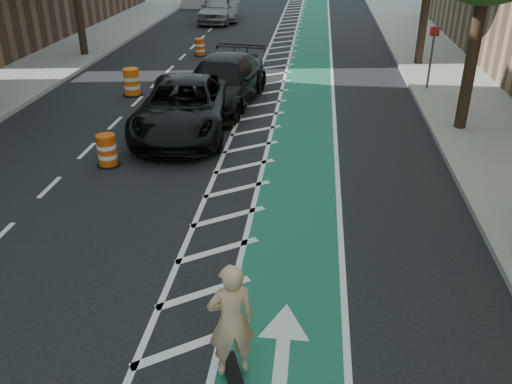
# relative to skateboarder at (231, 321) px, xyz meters

# --- Properties ---
(ground) EXTENTS (120.00, 120.00, 0.00)m
(ground) POSITION_rel_skateboarder_xyz_m (-2.30, 3.28, -1.02)
(ground) COLOR black
(ground) RESTS_ON ground
(bike_lane) EXTENTS (2.00, 90.00, 0.01)m
(bike_lane) POSITION_rel_skateboarder_xyz_m (0.70, 13.28, -1.02)
(bike_lane) COLOR #165042
(bike_lane) RESTS_ON ground
(buffer_strip) EXTENTS (1.40, 90.00, 0.01)m
(buffer_strip) POSITION_rel_skateboarder_xyz_m (-0.80, 13.28, -1.02)
(buffer_strip) COLOR silver
(buffer_strip) RESTS_ON ground
(sidewalk_right) EXTENTS (5.00, 90.00, 0.15)m
(sidewalk_right) POSITION_rel_skateboarder_xyz_m (7.20, 13.28, -0.95)
(sidewalk_right) COLOR gray
(sidewalk_right) RESTS_ON ground
(curb_right) EXTENTS (0.12, 90.00, 0.16)m
(curb_right) POSITION_rel_skateboarder_xyz_m (4.75, 13.28, -0.94)
(curb_right) COLOR gray
(curb_right) RESTS_ON ground
(curb_left) EXTENTS (0.12, 90.00, 0.16)m
(curb_left) POSITION_rel_skateboarder_xyz_m (-9.35, 13.28, -0.94)
(curb_left) COLOR gray
(curb_left) RESTS_ON ground
(sign_post) EXTENTS (0.35, 0.08, 2.47)m
(sign_post) POSITION_rel_skateboarder_xyz_m (5.30, 15.28, 0.33)
(sign_post) COLOR #4C4C4C
(sign_post) RESTS_ON ground
(skateboard) EXTENTS (0.47, 0.79, 0.10)m
(skateboard) POSITION_rel_skateboarder_xyz_m (-0.00, 0.00, -0.94)
(skateboard) COLOR black
(skateboard) RESTS_ON ground
(skateboarder) EXTENTS (0.78, 0.65, 1.84)m
(skateboarder) POSITION_rel_skateboarder_xyz_m (0.00, 0.00, 0.00)
(skateboarder) COLOR tan
(skateboarder) RESTS_ON skateboard
(suv_near) EXTENTS (3.09, 5.99, 1.62)m
(suv_near) POSITION_rel_skateboarder_xyz_m (-3.02, 10.01, -0.22)
(suv_near) COLOR black
(suv_near) RESTS_ON ground
(suv_far) EXTENTS (3.03, 5.98, 1.66)m
(suv_far) POSITION_rel_skateboarder_xyz_m (-2.30, 12.85, -0.19)
(suv_far) COLOR black
(suv_far) RESTS_ON ground
(car_silver) EXTENTS (2.13, 4.94, 1.66)m
(car_silver) POSITION_rel_skateboarder_xyz_m (-5.48, 30.11, -0.19)
(car_silver) COLOR gray
(car_silver) RESTS_ON ground
(car_grey) EXTENTS (2.07, 4.59, 1.46)m
(car_grey) POSITION_rel_skateboarder_xyz_m (-5.10, 30.96, -0.29)
(car_grey) COLOR slate
(car_grey) RESTS_ON ground
(barrel_a) EXTENTS (0.64, 0.64, 0.88)m
(barrel_a) POSITION_rel_skateboarder_xyz_m (-4.50, 7.16, -0.61)
(barrel_a) COLOR #E24C0B
(barrel_a) RESTS_ON ground
(barrel_b) EXTENTS (0.75, 0.75, 1.02)m
(barrel_b) POSITION_rel_skateboarder_xyz_m (-5.90, 13.62, -0.54)
(barrel_b) COLOR #FF620D
(barrel_b) RESTS_ON ground
(barrel_c) EXTENTS (0.60, 0.60, 0.82)m
(barrel_c) POSITION_rel_skateboarder_xyz_m (-4.70, 20.47, -0.64)
(barrel_c) COLOR #D6460B
(barrel_c) RESTS_ON ground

